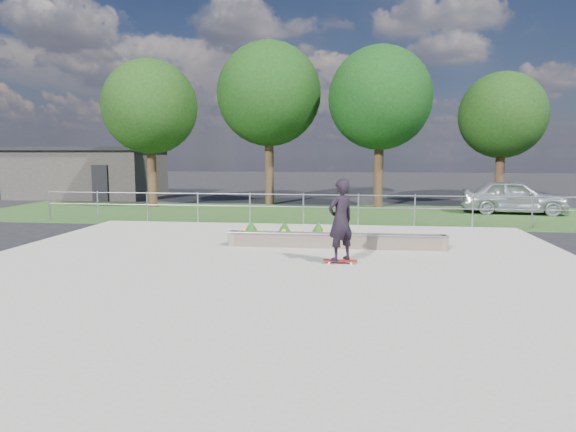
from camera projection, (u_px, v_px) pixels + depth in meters
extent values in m
plane|color=black|center=(271.00, 273.00, 11.52)|extent=(120.00, 120.00, 0.00)
cube|color=#294B1E|center=(311.00, 214.00, 22.34)|extent=(30.00, 8.00, 0.02)
cube|color=#ACA798|center=(271.00, 271.00, 11.51)|extent=(15.00, 15.00, 0.06)
cylinder|color=gray|center=(50.00, 206.00, 20.09)|extent=(0.06, 0.06, 1.20)
cylinder|color=#96989F|center=(98.00, 207.00, 19.84)|extent=(0.06, 0.06, 1.20)
cylinder|color=gray|center=(147.00, 207.00, 19.58)|extent=(0.06, 0.06, 1.20)
cylinder|color=#95989D|center=(198.00, 208.00, 19.33)|extent=(0.06, 0.06, 1.20)
cylinder|color=#9B9DA4|center=(250.00, 209.00, 19.08)|extent=(0.06, 0.06, 1.20)
cylinder|color=gray|center=(303.00, 210.00, 18.83)|extent=(0.06, 0.06, 1.20)
cylinder|color=#92959A|center=(358.00, 210.00, 18.57)|extent=(0.06, 0.06, 1.20)
cylinder|color=gray|center=(415.00, 211.00, 18.32)|extent=(0.06, 0.06, 1.20)
cylinder|color=#919599|center=(473.00, 212.00, 18.07)|extent=(0.06, 0.06, 1.20)
cylinder|color=#92949A|center=(532.00, 213.00, 17.82)|extent=(0.06, 0.06, 1.20)
cylinder|color=gray|center=(303.00, 195.00, 18.76)|extent=(20.00, 0.04, 0.04)
cylinder|color=#979A9F|center=(303.00, 207.00, 18.81)|extent=(20.00, 0.04, 0.04)
cube|color=#322E2C|center=(89.00, 174.00, 30.83)|extent=(8.00, 5.00, 2.80)
cube|color=black|center=(88.00, 149.00, 30.65)|extent=(8.40, 5.40, 0.20)
cube|color=black|center=(100.00, 183.00, 28.12)|extent=(0.90, 0.10, 2.00)
cylinder|color=#382616|center=(152.00, 177.00, 25.14)|extent=(0.44, 0.44, 2.93)
sphere|color=black|center=(150.00, 107.00, 24.72)|extent=(4.55, 4.55, 4.55)
cylinder|color=#352315|center=(269.00, 172.00, 26.39)|extent=(0.44, 0.44, 3.38)
sphere|color=black|center=(269.00, 94.00, 25.91)|extent=(5.25, 5.25, 5.25)
cylinder|color=#342215|center=(378.00, 176.00, 24.73)|extent=(0.44, 0.44, 3.15)
sphere|color=black|center=(380.00, 98.00, 24.27)|extent=(4.90, 4.90, 4.90)
cylinder|color=#382316|center=(499.00, 179.00, 25.47)|extent=(0.44, 0.44, 2.70)
sphere|color=black|center=(503.00, 115.00, 25.09)|extent=(4.20, 4.20, 4.20)
cube|color=brown|center=(335.00, 241.00, 14.18)|extent=(6.00, 0.40, 0.40)
cylinder|color=gray|center=(335.00, 235.00, 13.96)|extent=(6.00, 0.06, 0.06)
cube|color=#68574C|center=(233.00, 238.00, 14.55)|extent=(0.15, 0.42, 0.40)
cube|color=brown|center=(443.00, 243.00, 13.81)|extent=(0.15, 0.42, 0.40)
cube|color=black|center=(283.00, 239.00, 14.91)|extent=(3.00, 1.20, 0.25)
sphere|color=yellow|center=(243.00, 231.00, 15.14)|extent=(0.14, 0.14, 0.14)
sphere|color=yellow|center=(262.00, 232.00, 14.86)|extent=(0.14, 0.14, 0.14)
sphere|color=yellow|center=(284.00, 231.00, 14.98)|extent=(0.14, 0.14, 0.14)
sphere|color=gold|center=(303.00, 233.00, 14.71)|extent=(0.14, 0.14, 0.14)
sphere|color=yellow|center=(325.00, 232.00, 14.83)|extent=(0.14, 0.14, 0.14)
cone|color=#194E16|center=(251.00, 227.00, 15.25)|extent=(0.44, 0.44, 0.36)
cone|color=#1A4714|center=(284.00, 227.00, 15.12)|extent=(0.44, 0.44, 0.36)
cone|color=#1F4A15|center=(318.00, 228.00, 14.99)|extent=(0.44, 0.44, 0.36)
cylinder|color=white|center=(329.00, 263.00, 12.11)|extent=(0.05, 0.03, 0.05)
cylinder|color=silver|center=(329.00, 261.00, 12.28)|extent=(0.05, 0.03, 0.05)
cylinder|color=white|center=(351.00, 264.00, 12.04)|extent=(0.05, 0.03, 0.05)
cylinder|color=white|center=(351.00, 262.00, 12.22)|extent=(0.05, 0.03, 0.05)
cylinder|color=gray|center=(329.00, 261.00, 12.19)|extent=(0.02, 0.18, 0.02)
cylinder|color=#A1A1A7|center=(351.00, 262.00, 12.13)|extent=(0.02, 0.18, 0.02)
cube|color=maroon|center=(340.00, 261.00, 12.16)|extent=(0.80, 0.21, 0.02)
imported|color=black|center=(341.00, 220.00, 12.04)|extent=(0.83, 0.81, 1.93)
imported|color=#ABB1B5|center=(514.00, 197.00, 22.49)|extent=(4.57, 2.27, 1.50)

